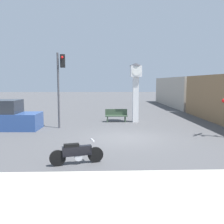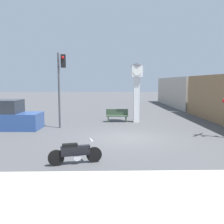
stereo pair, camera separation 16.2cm
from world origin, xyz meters
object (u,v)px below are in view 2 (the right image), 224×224
Objects in this scene: motorcycle at (75,153)px; parked_car at (5,117)px; traffic_light at (61,77)px; clock_tower at (137,83)px; freight_train at (202,94)px; bench at (117,115)px.

parked_car reaches higher than motorcycle.
motorcycle is 7.74m from traffic_light.
motorcycle is 0.44× the size of clock_tower.
clock_tower is at bearing 18.87° from parked_car.
freight_train is (6.87, 5.63, -1.08)m from clock_tower.
freight_train is at bearing 39.35° from clock_tower.
bench is 7.47m from parked_car.
freight_train is 6.13× the size of parked_car.
clock_tower reaches higher than bench.
clock_tower is 0.99× the size of parked_car.
clock_tower is 0.91× the size of traffic_light.
freight_train is at bearing 40.14° from motorcycle.
clock_tower is 5.42m from traffic_light.
freight_train reaches higher than parked_car.
clock_tower is 8.95m from freight_train.
motorcycle is at bearing -76.54° from traffic_light.
clock_tower is at bearing -5.35° from bench.
freight_train reaches higher than bench.
clock_tower is 8.96m from parked_car.
motorcycle is at bearing -101.46° from bench.
traffic_light is at bearing -147.15° from bench.
traffic_light is at bearing -146.54° from freight_train.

